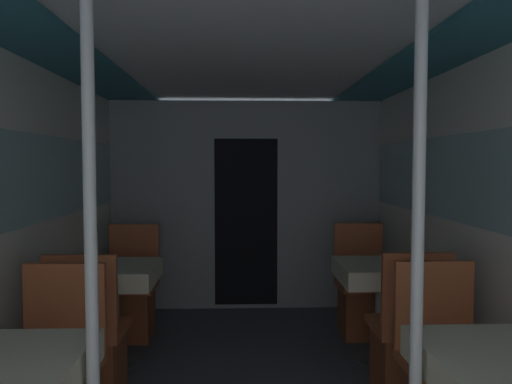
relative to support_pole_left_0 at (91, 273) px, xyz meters
name	(u,v)px	position (x,y,z in m)	size (l,w,h in m)	color
wall_left	(12,229)	(-0.77, 1.03, 0.04)	(0.05, 6.56, 2.12)	silver
wall_right	(482,227)	(2.03, 1.03, 0.04)	(0.05, 6.56, 2.12)	silver
ceiling_panel	(250,46)	(0.63, 1.03, 1.10)	(2.80, 6.56, 0.07)	silver
bulkhead_far	(246,206)	(0.63, 3.19, 0.00)	(2.74, 0.09, 2.12)	gray
support_pole_left_0	(91,273)	(0.00, 0.00, 0.00)	(0.05, 0.05, 2.12)	silver
dining_table_left_1	(113,279)	(-0.37, 1.75, -0.43)	(0.64, 0.64, 0.74)	#4C4C51
chair_left_near_1	(90,355)	(-0.37, 1.17, -0.77)	(0.43, 0.43, 0.95)	brown
chair_left_far_1	(131,303)	(-0.37, 2.32, -0.77)	(0.43, 0.43, 0.95)	brown
dining_table_right_0	(506,376)	(1.63, 0.00, -0.43)	(0.64, 0.64, 0.74)	#4C4C51
support_pole_right_0	(417,271)	(1.26, 0.00, 0.00)	(0.05, 0.05, 2.12)	silver
dining_table_right_1	(382,277)	(1.63, 1.75, -0.43)	(0.64, 0.64, 0.74)	#4C4C51
chair_right_near_1	(407,351)	(1.63, 1.17, -0.77)	(0.43, 0.43, 0.95)	brown
chair_right_far_1	(362,301)	(1.63, 2.32, -0.77)	(0.43, 0.43, 0.95)	brown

